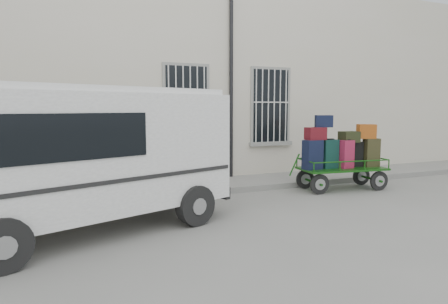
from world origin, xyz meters
TOP-DOWN VIEW (x-y plane):
  - ground at (0.00, 0.00)m, footprint 80.00×80.00m
  - building at (0.00, 5.50)m, footprint 24.00×5.15m
  - sidewalk at (0.00, 2.20)m, footprint 24.00×1.70m
  - luggage_cart at (3.17, 0.69)m, footprint 2.74×1.31m
  - van at (-3.35, -0.48)m, footprint 5.43×3.64m

SIDE VIEW (x-z plane):
  - ground at x=0.00m, z-range 0.00..0.00m
  - sidewalk at x=0.00m, z-range 0.00..0.15m
  - luggage_cart at x=3.17m, z-range -0.05..1.95m
  - van at x=-3.35m, z-range 0.19..2.73m
  - building at x=0.00m, z-range 0.00..6.00m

